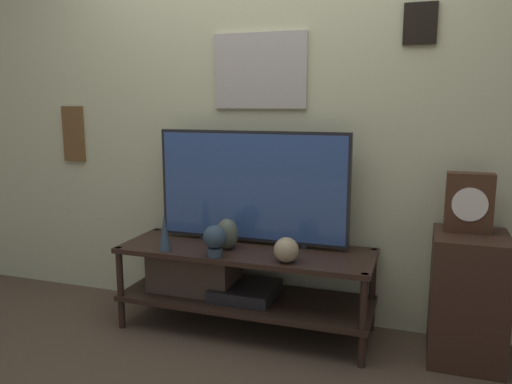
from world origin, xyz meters
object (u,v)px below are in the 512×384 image
Objects in this scene: decorative_bust at (215,239)px; vase_urn_stoneware at (227,234)px; vase_slim_bronze at (165,232)px; vase_round_glass at (286,250)px; television at (252,187)px; mantel_clock at (469,203)px.

vase_urn_stoneware is at bearing 86.41° from decorative_bust.
vase_slim_bronze is at bearing -156.05° from vase_urn_stoneware.
vase_round_glass is at bearing 4.76° from decorative_bust.
vase_slim_bronze is (-0.43, -0.30, -0.24)m from television.
vase_slim_bronze reaches higher than vase_round_glass.
mantel_clock is (1.19, -0.01, -0.02)m from television.
decorative_bust is 1.36m from mantel_clock.
mantel_clock reaches higher than vase_round_glass.
vase_round_glass is (0.72, 0.02, -0.04)m from vase_slim_bronze.
vase_urn_stoneware is at bearing -123.16° from television.
vase_round_glass is at bearing -17.90° from vase_urn_stoneware.
television is at bearing 135.77° from vase_round_glass.
mantel_clock is at bearing -0.63° from television.
television reaches higher than vase_round_glass.
vase_slim_bronze is 1.66m from mantel_clock.
decorative_bust is at bearing -2.50° from vase_slim_bronze.
vase_round_glass is at bearing -163.43° from mantel_clock.
vase_urn_stoneware reaches higher than decorative_bust.
vase_urn_stoneware is 1.02× the size of decorative_bust.
television is 8.69× the size of vase_round_glass.
vase_round_glass is 0.76× the size of decorative_bust.
mantel_clock is at bearing 16.57° from vase_round_glass.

